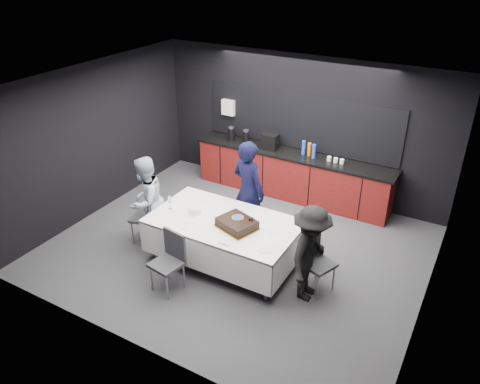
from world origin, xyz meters
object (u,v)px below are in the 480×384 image
Objects in this scene: champagne_flute at (170,200)px; cake_assembly at (237,224)px; person_right at (310,254)px; party_table at (224,228)px; person_center at (248,191)px; chair_right at (315,257)px; chair_near at (170,257)px; person_left at (146,201)px; plate_stack at (195,210)px; chair_left at (148,213)px.

cake_assembly is at bearing 2.00° from champagne_flute.
party_table is at bearing 83.70° from person_right.
chair_right is at bearing 169.54° from person_center.
person_center reaches higher than champagne_flute.
chair_right is 0.62× the size of person_right.
person_left reaches higher than chair_near.
plate_stack is at bearing 176.85° from cake_assembly.
person_right is (2.43, 0.01, -0.19)m from champagne_flute.
party_table is 0.36m from cake_assembly.
chair_left is 2.94m from person_right.
person_center reaches higher than chair_near.
champagne_flute is 0.14× the size of person_left.
chair_left is 0.60× the size of person_left.
person_right is (1.21, -0.04, -0.11)m from cake_assembly.
person_center reaches higher than cake_assembly.
cake_assembly is 0.76× the size of chair_near.
party_table is at bearing 164.03° from cake_assembly.
person_right is (1.48, -0.12, 0.10)m from party_table.
person_center is (-1.51, 0.72, 0.36)m from chair_right.
plate_stack is 0.97m from chair_left.
champagne_flute reaches higher than party_table.
cake_assembly is 0.76× the size of chair_left.
party_table is 1.49m from person_right.
cake_assembly is at bearing -170.13° from chair_right.
champagne_flute is 2.47m from chair_right.
person_left is 2.96m from person_right.
chair_right is 0.32m from person_right.
plate_stack is at bearing -176.23° from party_table.
chair_right is at bearing 1.22° from person_right.
chair_right is (1.20, 0.21, -0.32)m from cake_assembly.
champagne_flute reaches higher than cake_assembly.
chair_left is (-1.45, -0.11, -0.11)m from party_table.
cake_assembly is 1.75m from chair_left.
party_table is at bearing 3.77° from plate_stack.
chair_near is at bearing 111.65° from person_right.
champagne_flute is 0.24× the size of chair_near.
person_left is at bearing 48.36° from person_center.
chair_right and chair_near have the same top height.
person_right is (2.96, -0.02, -0.03)m from person_left.
chair_near is at bearing -127.47° from cake_assembly.
champagne_flute is at bearing -1.73° from chair_left.
party_table is 1.29× the size of person_center.
person_left is (-1.44, -0.95, -0.13)m from person_center.
plate_stack is at bearing 87.95° from person_left.
plate_stack is 0.11× the size of person_center.
person_left is at bearing 143.34° from chair_near.
chair_near is 1.40m from person_left.
person_center is (0.33, 1.77, 0.36)m from chair_near.
champagne_flute reaches higher than chair_near.
cake_assembly is at bearing 86.42° from person_right.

